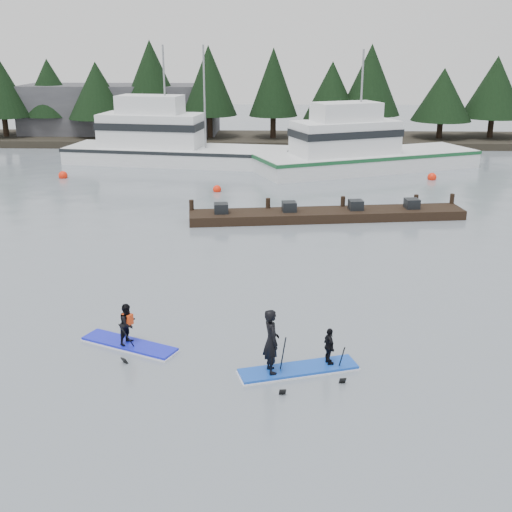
{
  "coord_description": "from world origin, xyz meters",
  "views": [
    {
      "loc": [
        0.8,
        -16.88,
        8.76
      ],
      "look_at": [
        0.0,
        6.0,
        1.1
      ],
      "focal_mm": 45.0,
      "sensor_mm": 36.0,
      "label": 1
    }
  ],
  "objects_px": {
    "fishing_boat_large": "(171,153)",
    "paddleboard_duo": "(290,351)",
    "fishing_boat_medium": "(362,161)",
    "floating_dock": "(327,215)",
    "paddleboard_solo": "(128,332)"
  },
  "relations": [
    {
      "from": "fishing_boat_large",
      "to": "paddleboard_duo",
      "type": "xyz_separation_m",
      "value": [
        8.5,
        -32.45,
        -0.04
      ]
    },
    {
      "from": "paddleboard_solo",
      "to": "fishing_boat_medium",
      "type": "bearing_deg",
      "value": 94.55
    },
    {
      "from": "floating_dock",
      "to": "fishing_boat_large",
      "type": "bearing_deg",
      "value": 115.97
    },
    {
      "from": "floating_dock",
      "to": "paddleboard_duo",
      "type": "distance_m",
      "value": 16.56
    },
    {
      "from": "fishing_boat_large",
      "to": "paddleboard_duo",
      "type": "height_order",
      "value": "fishing_boat_large"
    },
    {
      "from": "fishing_boat_large",
      "to": "paddleboard_solo",
      "type": "bearing_deg",
      "value": -74.58
    },
    {
      "from": "fishing_boat_large",
      "to": "paddleboard_solo",
      "type": "relative_size",
      "value": 5.57
    },
    {
      "from": "fishing_boat_large",
      "to": "fishing_boat_medium",
      "type": "xyz_separation_m",
      "value": [
        14.15,
        -2.43,
        -0.04
      ]
    },
    {
      "from": "floating_dock",
      "to": "paddleboard_duo",
      "type": "bearing_deg",
      "value": -105.36
    },
    {
      "from": "floating_dock",
      "to": "paddleboard_duo",
      "type": "height_order",
      "value": "paddleboard_duo"
    },
    {
      "from": "fishing_boat_medium",
      "to": "floating_dock",
      "type": "bearing_deg",
      "value": -127.12
    },
    {
      "from": "fishing_boat_large",
      "to": "fishing_boat_medium",
      "type": "distance_m",
      "value": 14.36
    },
    {
      "from": "fishing_boat_medium",
      "to": "floating_dock",
      "type": "height_order",
      "value": "fishing_boat_medium"
    },
    {
      "from": "fishing_boat_medium",
      "to": "paddleboard_solo",
      "type": "xyz_separation_m",
      "value": [
        -10.47,
        -28.54,
        -0.21
      ]
    },
    {
      "from": "fishing_boat_large",
      "to": "paddleboard_duo",
      "type": "relative_size",
      "value": 5.06
    }
  ]
}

